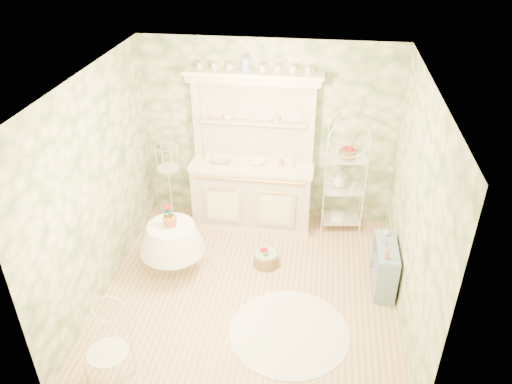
# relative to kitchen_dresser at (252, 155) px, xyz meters

# --- Properties ---
(floor) EXTENTS (3.60, 3.60, 0.00)m
(floor) POSITION_rel_kitchen_dresser_xyz_m (0.20, -1.52, -1.15)
(floor) COLOR #D8B082
(floor) RESTS_ON ground
(ceiling) EXTENTS (3.60, 3.60, 0.00)m
(ceiling) POSITION_rel_kitchen_dresser_xyz_m (0.20, -1.52, 1.56)
(ceiling) COLOR white
(ceiling) RESTS_ON floor
(wall_left) EXTENTS (3.60, 3.60, 0.00)m
(wall_left) POSITION_rel_kitchen_dresser_xyz_m (-1.60, -1.52, 0.21)
(wall_left) COLOR beige
(wall_left) RESTS_ON floor
(wall_right) EXTENTS (3.60, 3.60, 0.00)m
(wall_right) POSITION_rel_kitchen_dresser_xyz_m (2.00, -1.52, 0.21)
(wall_right) COLOR beige
(wall_right) RESTS_ON floor
(wall_back) EXTENTS (3.60, 3.60, 0.00)m
(wall_back) POSITION_rel_kitchen_dresser_xyz_m (0.20, 0.28, 0.21)
(wall_back) COLOR beige
(wall_back) RESTS_ON floor
(wall_front) EXTENTS (3.60, 3.60, 0.00)m
(wall_front) POSITION_rel_kitchen_dresser_xyz_m (0.20, -3.32, 0.21)
(wall_front) COLOR beige
(wall_front) RESTS_ON floor
(kitchen_dresser) EXTENTS (1.87, 0.61, 2.29)m
(kitchen_dresser) POSITION_rel_kitchen_dresser_xyz_m (0.00, 0.00, 0.00)
(kitchen_dresser) COLOR beige
(kitchen_dresser) RESTS_ON floor
(bakers_rack) EXTENTS (0.61, 0.48, 1.81)m
(bakers_rack) POSITION_rel_kitchen_dresser_xyz_m (1.32, 0.08, -0.24)
(bakers_rack) COLOR white
(bakers_rack) RESTS_ON floor
(side_shelf) EXTENTS (0.30, 0.74, 0.62)m
(side_shelf) POSITION_rel_kitchen_dresser_xyz_m (1.84, -1.19, -0.84)
(side_shelf) COLOR #7B95A9
(side_shelf) RESTS_ON floor
(round_table) EXTENTS (0.73, 0.73, 0.68)m
(round_table) POSITION_rel_kitchen_dresser_xyz_m (-0.85, -1.26, -0.80)
(round_table) COLOR white
(round_table) RESTS_ON floor
(cafe_chair) EXTENTS (0.43, 0.43, 0.83)m
(cafe_chair) POSITION_rel_kitchen_dresser_xyz_m (-0.97, -3.08, -0.73)
(cafe_chair) COLOR white
(cafe_chair) RESTS_ON floor
(birdcage_stand) EXTENTS (0.39, 0.39, 1.45)m
(birdcage_stand) POSITION_rel_kitchen_dresser_xyz_m (-1.21, -0.12, -0.42)
(birdcage_stand) COLOR white
(birdcage_stand) RESTS_ON floor
(floor_basket) EXTENTS (0.33, 0.33, 0.20)m
(floor_basket) POSITION_rel_kitchen_dresser_xyz_m (0.33, -0.98, -1.05)
(floor_basket) COLOR olive
(floor_basket) RESTS_ON floor
(lace_rug) EXTENTS (1.68, 1.68, 0.01)m
(lace_rug) POSITION_rel_kitchen_dresser_xyz_m (0.74, -2.14, -1.14)
(lace_rug) COLOR white
(lace_rug) RESTS_ON floor
(bowl_floral) EXTENTS (0.31, 0.31, 0.07)m
(bowl_floral) POSITION_rel_kitchen_dresser_xyz_m (-0.43, -0.03, -0.13)
(bowl_floral) COLOR white
(bowl_floral) RESTS_ON kitchen_dresser
(bowl_white) EXTENTS (0.29, 0.29, 0.07)m
(bowl_white) POSITION_rel_kitchen_dresser_xyz_m (0.07, -0.01, -0.13)
(bowl_white) COLOR white
(bowl_white) RESTS_ON kitchen_dresser
(cup_left) EXTENTS (0.15, 0.15, 0.09)m
(cup_left) POSITION_rel_kitchen_dresser_xyz_m (-0.36, 0.15, 0.47)
(cup_left) COLOR white
(cup_left) RESTS_ON kitchen_dresser
(cup_right) EXTENTS (0.14, 0.14, 0.10)m
(cup_right) POSITION_rel_kitchen_dresser_xyz_m (0.32, 0.16, 0.47)
(cup_right) COLOR white
(cup_right) RESTS_ON kitchen_dresser
(potted_geranium) EXTENTS (0.17, 0.14, 0.28)m
(potted_geranium) POSITION_rel_kitchen_dresser_xyz_m (-0.86, -1.24, -0.30)
(potted_geranium) COLOR #3F7238
(potted_geranium) RESTS_ON round_table
(bottle_amber) EXTENTS (0.07, 0.07, 0.15)m
(bottle_amber) POSITION_rel_kitchen_dresser_xyz_m (1.80, -1.42, -0.46)
(bottle_amber) COLOR #C06846
(bottle_amber) RESTS_ON side_shelf
(bottle_blue) EXTENTS (0.06, 0.06, 0.10)m
(bottle_blue) POSITION_rel_kitchen_dresser_xyz_m (1.80, -1.16, -0.49)
(bottle_blue) COLOR #859CD2
(bottle_blue) RESTS_ON side_shelf
(bottle_glass) EXTENTS (0.10, 0.10, 0.10)m
(bottle_glass) POSITION_rel_kitchen_dresser_xyz_m (1.83, -0.95, -0.50)
(bottle_glass) COLOR silver
(bottle_glass) RESTS_ON side_shelf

